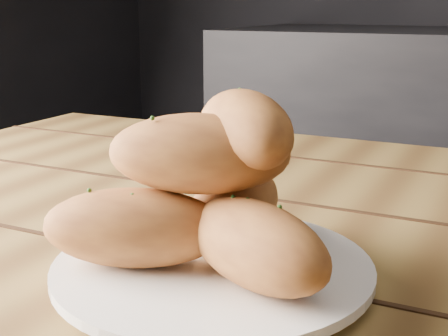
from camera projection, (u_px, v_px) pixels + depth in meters
plate at (213, 271)px, 0.50m from camera, size 0.25×0.25×0.02m
bread_rolls at (213, 193)px, 0.48m from camera, size 0.25×0.21×0.13m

